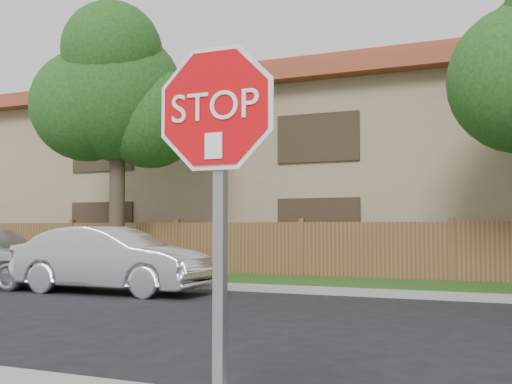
% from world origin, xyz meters
% --- Properties ---
extents(far_curb, '(70.00, 0.30, 0.15)m').
position_xyz_m(far_curb, '(0.00, 8.15, 0.07)').
color(far_curb, gray).
rests_on(far_curb, ground).
extents(grass_strip, '(70.00, 3.00, 0.12)m').
position_xyz_m(grass_strip, '(0.00, 9.80, 0.06)').
color(grass_strip, '#1E4714').
rests_on(grass_strip, ground).
extents(fence, '(70.00, 0.12, 1.60)m').
position_xyz_m(fence, '(0.00, 11.40, 0.80)').
color(fence, brown).
rests_on(fence, ground).
extents(apartment_building, '(35.20, 9.20, 7.20)m').
position_xyz_m(apartment_building, '(0.00, 17.00, 3.53)').
color(apartment_building, '#967D5D').
rests_on(apartment_building, ground).
extents(tree_left, '(4.80, 3.90, 7.78)m').
position_xyz_m(tree_left, '(-8.98, 9.57, 5.22)').
color(tree_left, '#382B21').
rests_on(tree_left, ground).
extents(stop_sign, '(1.01, 0.13, 2.55)m').
position_xyz_m(stop_sign, '(-0.24, -1.48, 1.83)').
color(stop_sign, gray).
rests_on(stop_sign, sidewalk_near).
extents(sedan_left, '(4.50, 1.64, 1.47)m').
position_xyz_m(sedan_left, '(-6.86, 6.58, 0.74)').
color(sedan_left, silver).
rests_on(sedan_left, ground).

